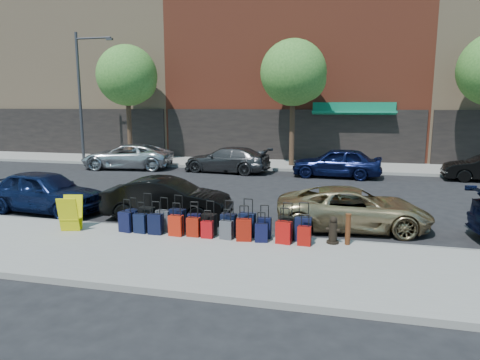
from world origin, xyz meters
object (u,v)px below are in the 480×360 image
(car_near_1, at_px, (168,199))
(car_near_2, at_px, (353,209))
(tree_left, at_px, (129,77))
(car_near_0, at_px, (44,191))
(streetlight, at_px, (82,89))
(fire_hydrant, at_px, (333,231))
(tree_center, at_px, (296,75))
(car_far_0, at_px, (127,156))
(bollard, at_px, (348,229))
(car_far_2, at_px, (337,163))
(display_rack, at_px, (71,214))
(suitcase_front_5, at_px, (209,224))
(car_far_1, at_px, (227,160))

(car_near_1, height_order, car_near_2, car_near_1)
(tree_left, xyz_separation_m, car_near_0, (3.25, -12.71, -4.68))
(streetlight, relative_size, fire_hydrant, 11.11)
(tree_center, bearing_deg, car_far_0, -164.26)
(bollard, bearing_deg, car_near_0, 171.02)
(tree_center, xyz_separation_m, car_near_1, (-2.69, -12.60, -4.73))
(car_near_1, xyz_separation_m, car_near_2, (5.87, 0.26, -0.05))
(tree_left, height_order, tree_center, same)
(fire_hydrant, height_order, car_near_0, car_near_0)
(fire_hydrant, height_order, car_far_2, car_far_2)
(display_rack, bearing_deg, fire_hydrant, -9.70)
(car_far_2, bearing_deg, tree_left, -99.55)
(car_near_1, height_order, car_far_2, car_far_2)
(display_rack, height_order, car_far_0, car_far_0)
(tree_left, distance_m, car_far_2, 14.13)
(streetlight, height_order, car_far_2, streetlight)
(suitcase_front_5, relative_size, car_far_1, 0.20)
(display_rack, xyz_separation_m, car_far_2, (7.23, 11.98, 0.13))
(tree_center, height_order, fire_hydrant, tree_center)
(tree_center, height_order, car_far_2, tree_center)
(tree_left, distance_m, car_far_1, 8.89)
(car_near_1, bearing_deg, fire_hydrant, -111.64)
(car_far_1, bearing_deg, tree_left, -102.82)
(tree_center, relative_size, car_near_0, 1.68)
(tree_left, xyz_separation_m, streetlight, (-2.94, -0.70, -0.75))
(tree_center, distance_m, fire_hydrant, 15.36)
(fire_hydrant, bearing_deg, car_near_0, -175.75)
(suitcase_front_5, bearing_deg, car_far_1, 112.32)
(tree_center, bearing_deg, car_near_1, -102.07)
(tree_center, xyz_separation_m, car_near_2, (3.17, -12.33, -4.78))
(car_far_1, bearing_deg, car_near_1, 11.57)
(suitcase_front_5, relative_size, display_rack, 0.96)
(streetlight, relative_size, suitcase_front_5, 8.40)
(streetlight, height_order, display_rack, streetlight)
(suitcase_front_5, relative_size, car_near_2, 0.21)
(car_near_0, relative_size, car_near_2, 0.95)
(display_rack, height_order, car_far_2, car_far_2)
(bollard, relative_size, display_rack, 0.83)
(display_rack, relative_size, car_near_0, 0.23)
(display_rack, xyz_separation_m, car_near_1, (2.01, 2.28, 0.04))
(fire_hydrant, xyz_separation_m, car_far_2, (-0.12, 11.40, 0.29))
(streetlight, xyz_separation_m, car_far_2, (15.96, -2.20, -3.89))
(bollard, relative_size, car_far_1, 0.17)
(suitcase_front_5, xyz_separation_m, car_near_2, (3.89, 2.01, 0.18))
(streetlight, relative_size, car_near_1, 1.94)
(car_far_0, height_order, car_far_2, car_far_2)
(car_near_1, bearing_deg, car_near_2, -91.33)
(tree_left, bearing_deg, bollard, -46.68)
(car_near_1, bearing_deg, suitcase_front_5, -135.39)
(tree_left, bearing_deg, car_far_0, -68.52)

